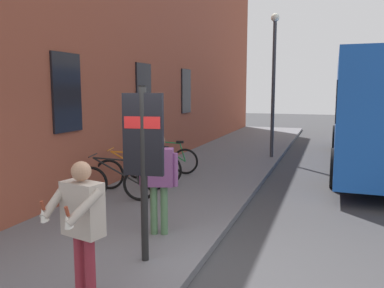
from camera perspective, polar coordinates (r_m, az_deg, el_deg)
name	(u,v)px	position (r m, az deg, el deg)	size (l,w,h in m)	color
ground	(304,182)	(11.08, 15.82, -5.28)	(60.00, 60.00, 0.00)	#38383A
sidewalk_pavement	(224,161)	(13.43, 4.61, -2.45)	(24.00, 3.50, 0.12)	slate
station_facade	(178,40)	(14.90, -2.08, 14.71)	(22.00, 0.65, 8.48)	brown
bicycle_beside_lamp	(116,182)	(8.58, -10.93, -5.44)	(0.58, 1.74, 0.97)	black
bicycle_far_end	(131,174)	(9.38, -8.73, -4.25)	(0.59, 1.73, 0.97)	black
bicycle_nearest_sign	(153,166)	(10.23, -5.70, -3.18)	(0.50, 1.75, 0.97)	black
bicycle_end_of_row	(167,160)	(11.09, -3.59, -2.29)	(0.50, 1.75, 0.97)	black
transit_info_sign	(143,146)	(5.30, -7.03, -0.29)	(0.16, 0.56, 2.40)	black
city_bus	(378,107)	(13.86, 25.25, 4.88)	(10.52, 2.71, 3.35)	#1951B2
pedestrian_near_bus	(159,174)	(6.37, -4.84, -4.29)	(0.36, 0.61, 1.65)	#4C724C
tourist_with_hotdogs	(81,218)	(4.45, -15.67, -10.21)	(0.62, 0.62, 1.60)	maroon
street_lamp	(274,73)	(13.95, 11.71, 10.03)	(0.28, 0.28, 4.86)	#333338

